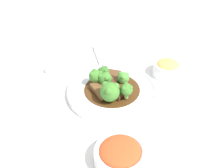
# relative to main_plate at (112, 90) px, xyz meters

# --- Properties ---
(ground_plane) EXTENTS (4.00, 4.00, 0.00)m
(ground_plane) POSITION_rel_main_plate_xyz_m (0.00, 0.00, -0.01)
(ground_plane) COLOR white
(main_plate) EXTENTS (0.26, 0.26, 0.02)m
(main_plate) POSITION_rel_main_plate_xyz_m (0.00, 0.00, 0.00)
(main_plate) COLOR white
(main_plate) RESTS_ON ground_plane
(beef_strip_0) EXTENTS (0.06, 0.07, 0.02)m
(beef_strip_0) POSITION_rel_main_plate_xyz_m (-0.04, 0.02, 0.02)
(beef_strip_0) COLOR brown
(beef_strip_0) RESTS_ON main_plate
(beef_strip_1) EXTENTS (0.06, 0.03, 0.01)m
(beef_strip_1) POSITION_rel_main_plate_xyz_m (-0.01, -0.03, 0.02)
(beef_strip_1) COLOR #56331E
(beef_strip_1) RESTS_ON main_plate
(beef_strip_2) EXTENTS (0.04, 0.05, 0.02)m
(beef_strip_2) POSITION_rel_main_plate_xyz_m (0.05, 0.03, 0.02)
(beef_strip_2) COLOR brown
(beef_strip_2) RESTS_ON main_plate
(beef_strip_3) EXTENTS (0.05, 0.04, 0.02)m
(beef_strip_3) POSITION_rel_main_plate_xyz_m (0.01, 0.01, 0.02)
(beef_strip_3) COLOR #56331E
(beef_strip_3) RESTS_ON main_plate
(broccoli_floret_0) EXTENTS (0.03, 0.03, 0.04)m
(broccoli_floret_0) POSITION_rel_main_plate_xyz_m (0.03, 0.05, 0.03)
(broccoli_floret_0) COLOR #8EB756
(broccoli_floret_0) RESTS_ON main_plate
(broccoli_floret_1) EXTENTS (0.04, 0.04, 0.05)m
(broccoli_floret_1) POSITION_rel_main_plate_xyz_m (-0.01, 0.05, 0.04)
(broccoli_floret_1) COLOR #7FA84C
(broccoli_floret_1) RESTS_ON main_plate
(broccoli_floret_2) EXTENTS (0.05, 0.05, 0.06)m
(broccoli_floret_2) POSITION_rel_main_plate_xyz_m (-0.05, -0.02, 0.04)
(broccoli_floret_2) COLOR #8EB756
(broccoli_floret_2) RESTS_ON main_plate
(broccoli_floret_3) EXTENTS (0.04, 0.04, 0.04)m
(broccoli_floret_3) POSITION_rel_main_plate_xyz_m (-0.00, 0.02, 0.03)
(broccoli_floret_3) COLOR #7FA84C
(broccoli_floret_3) RESTS_ON main_plate
(broccoli_floret_4) EXTENTS (0.03, 0.03, 0.05)m
(broccoli_floret_4) POSITION_rel_main_plate_xyz_m (-0.02, -0.06, 0.04)
(broccoli_floret_4) COLOR #7FA84C
(broccoli_floret_4) RESTS_ON main_plate
(broccoli_floret_5) EXTENTS (0.03, 0.03, 0.04)m
(broccoli_floret_5) POSITION_rel_main_plate_xyz_m (0.03, -0.02, 0.04)
(broccoli_floret_5) COLOR #7FA84C
(broccoli_floret_5) RESTS_ON main_plate
(serving_spoon) EXTENTS (0.19, 0.19, 0.01)m
(serving_spoon) POSITION_rel_main_plate_xyz_m (0.06, 0.06, 0.02)
(serving_spoon) COLOR silver
(serving_spoon) RESTS_ON main_plate
(side_bowl_kimchi) EXTENTS (0.12, 0.12, 0.05)m
(side_bowl_kimchi) POSITION_rel_main_plate_xyz_m (-0.19, -0.14, 0.01)
(side_bowl_kimchi) COLOR white
(side_bowl_kimchi) RESTS_ON ground_plane
(side_bowl_appetizer) EXTENTS (0.09, 0.09, 0.05)m
(side_bowl_appetizer) POSITION_rel_main_plate_xyz_m (0.18, -0.10, 0.02)
(side_bowl_appetizer) COLOR white
(side_bowl_appetizer) RESTS_ON ground_plane
(sauce_dish) EXTENTS (0.07, 0.07, 0.01)m
(sauce_dish) POSITION_rel_main_plate_xyz_m (0.00, 0.22, -0.00)
(sauce_dish) COLOR white
(sauce_dish) RESTS_ON ground_plane
(paper_napkin) EXTENTS (0.11, 0.12, 0.01)m
(paper_napkin) POSITION_rel_main_plate_xyz_m (0.14, 0.17, -0.01)
(paper_napkin) COLOR white
(paper_napkin) RESTS_ON ground_plane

